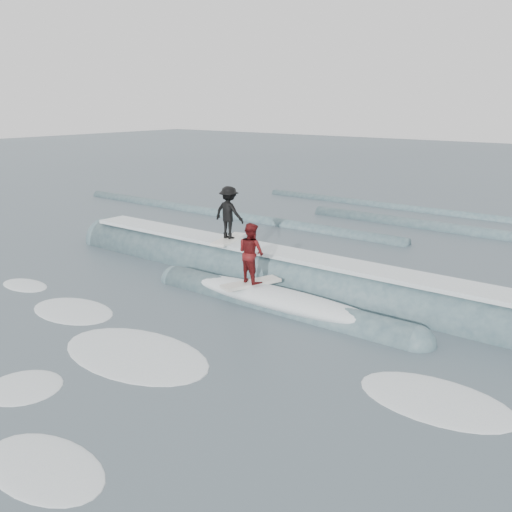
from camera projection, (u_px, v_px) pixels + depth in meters
The scene contains 6 objects.
ground at pixel (135, 336), 15.57m from camera, with size 160.00×160.00×0.00m, color #394854.
breaking_wave at pixel (274, 283), 19.96m from camera, with size 20.63×3.84×2.13m.
surfer_black at pixel (229, 214), 21.08m from camera, with size 1.27×2.07×2.05m.
surfer_red at pixel (251, 255), 17.92m from camera, with size 1.18×2.07×2.02m.
whitewater at pixel (132, 353), 14.56m from camera, with size 16.44×8.19×0.10m.
far_swells at pixel (392, 225), 29.37m from camera, with size 36.89×8.65×0.80m.
Camera 1 is at (11.50, -9.32, 6.25)m, focal length 40.00 mm.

